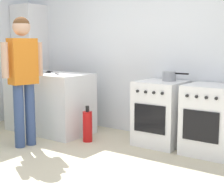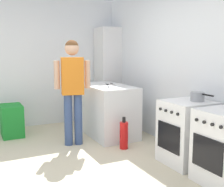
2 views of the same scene
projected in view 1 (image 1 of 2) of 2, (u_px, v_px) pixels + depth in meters
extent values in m
plane|color=beige|center=(59.00, 174.00, 3.56)|extent=(8.00, 8.00, 0.00)
cube|color=silver|center=(152.00, 46.00, 4.94)|extent=(6.00, 0.10, 2.60)
cube|color=silver|center=(50.00, 102.00, 5.23)|extent=(1.30, 0.70, 0.90)
cube|color=white|center=(161.00, 113.00, 4.57)|extent=(0.59, 0.60, 0.85)
cube|color=black|center=(149.00, 119.00, 4.32)|extent=(0.44, 0.01, 0.36)
cylinder|color=black|center=(148.00, 82.00, 4.49)|extent=(0.19, 0.19, 0.01)
cylinder|color=black|center=(166.00, 83.00, 4.33)|extent=(0.19, 0.19, 0.01)
cylinder|color=black|center=(157.00, 80.00, 4.68)|extent=(0.19, 0.19, 0.01)
cylinder|color=black|center=(175.00, 81.00, 4.53)|extent=(0.19, 0.19, 0.01)
cylinder|color=black|center=(137.00, 91.00, 4.37)|extent=(0.04, 0.02, 0.04)
cylinder|color=black|center=(145.00, 92.00, 4.30)|extent=(0.04, 0.02, 0.04)
cylinder|color=black|center=(154.00, 93.00, 4.23)|extent=(0.04, 0.02, 0.04)
cylinder|color=black|center=(162.00, 93.00, 4.17)|extent=(0.04, 0.02, 0.04)
cube|color=white|center=(210.00, 119.00, 4.18)|extent=(0.57, 0.60, 0.85)
cube|color=black|center=(200.00, 126.00, 3.94)|extent=(0.43, 0.01, 0.36)
cylinder|color=black|center=(197.00, 85.00, 4.10)|extent=(0.18, 0.18, 0.01)
cylinder|color=black|center=(219.00, 87.00, 3.95)|extent=(0.18, 0.18, 0.01)
cylinder|color=black|center=(205.00, 83.00, 4.29)|extent=(0.18, 0.18, 0.01)
cylinder|color=black|center=(187.00, 96.00, 3.98)|extent=(0.04, 0.02, 0.04)
cylinder|color=black|center=(196.00, 97.00, 3.92)|extent=(0.04, 0.02, 0.04)
cylinder|color=black|center=(206.00, 98.00, 3.85)|extent=(0.04, 0.02, 0.04)
cylinder|color=black|center=(216.00, 99.00, 3.79)|extent=(0.04, 0.02, 0.04)
cylinder|color=gray|center=(169.00, 76.00, 4.54)|extent=(0.18, 0.18, 0.12)
cylinder|color=black|center=(182.00, 74.00, 4.43)|extent=(0.18, 0.02, 0.02)
cube|color=silver|center=(56.00, 72.00, 5.29)|extent=(0.20, 0.07, 0.01)
cube|color=black|center=(50.00, 71.00, 5.40)|extent=(0.11, 0.04, 0.01)
cube|color=silver|center=(44.00, 72.00, 5.33)|extent=(0.14, 0.07, 0.01)
cube|color=black|center=(48.00, 72.00, 5.24)|extent=(0.11, 0.05, 0.01)
cube|color=silver|center=(62.00, 75.00, 4.78)|extent=(0.23, 0.13, 0.01)
cube|color=black|center=(57.00, 74.00, 4.93)|extent=(0.11, 0.07, 0.01)
cylinder|color=#384C7A|center=(19.00, 116.00, 4.43)|extent=(0.13, 0.13, 0.82)
cylinder|color=#384C7A|center=(30.00, 114.00, 4.54)|extent=(0.13, 0.13, 0.82)
cube|color=orange|center=(23.00, 61.00, 4.38)|extent=(0.27, 0.37, 0.58)
cylinder|color=tan|center=(5.00, 60.00, 4.22)|extent=(0.09, 0.09, 0.44)
cylinder|color=tan|center=(39.00, 59.00, 4.54)|extent=(0.09, 0.09, 0.44)
sphere|color=tan|center=(21.00, 27.00, 4.32)|extent=(0.22, 0.22, 0.22)
sphere|color=brown|center=(21.00, 25.00, 4.31)|extent=(0.21, 0.21, 0.21)
cylinder|color=red|center=(88.00, 127.00, 4.71)|extent=(0.13, 0.13, 0.42)
cylinder|color=black|center=(87.00, 109.00, 4.67)|extent=(0.05, 0.05, 0.08)
cube|color=silver|center=(30.00, 63.00, 6.09)|extent=(0.48, 0.44, 2.00)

